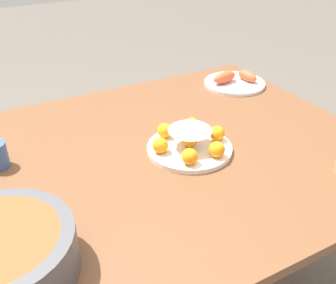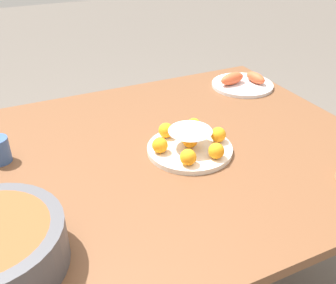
{
  "view_description": "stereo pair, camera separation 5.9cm",
  "coord_description": "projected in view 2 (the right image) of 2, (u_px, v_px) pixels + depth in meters",
  "views": [
    {
      "loc": [
        0.43,
        0.93,
        1.36
      ],
      "look_at": [
        -0.07,
        0.02,
        0.74
      ],
      "focal_mm": 42.0,
      "sensor_mm": 36.0,
      "label": 1
    },
    {
      "loc": [
        0.38,
        0.96,
        1.36
      ],
      "look_at": [
        -0.07,
        0.02,
        0.74
      ],
      "focal_mm": 42.0,
      "sensor_mm": 36.0,
      "label": 2
    }
  ],
  "objects": [
    {
      "name": "seafood_platter",
      "position": [
        242.0,
        83.0,
        1.68
      ],
      "size": [
        0.26,
        0.26,
        0.06
      ],
      "color": "silver",
      "rests_on": "dining_table"
    },
    {
      "name": "dining_table",
      "position": [
        147.0,
        174.0,
        1.26
      ],
      "size": [
        1.47,
        1.08,
        0.7
      ],
      "color": "brown",
      "rests_on": "ground_plane"
    },
    {
      "name": "cake_plate",
      "position": [
        190.0,
        143.0,
        1.22
      ],
      "size": [
        0.27,
        0.27,
        0.08
      ],
      "color": "silver",
      "rests_on": "dining_table"
    }
  ]
}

